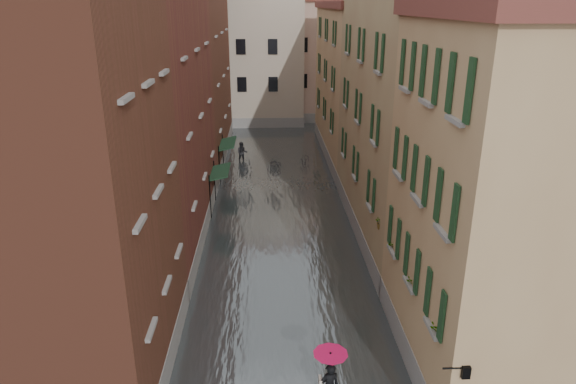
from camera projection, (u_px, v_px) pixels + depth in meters
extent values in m
plane|color=slate|center=(287.00, 333.00, 19.66)|extent=(120.00, 120.00, 0.00)
cube|color=#4E5557|center=(279.00, 205.00, 31.80)|extent=(10.00, 60.00, 0.20)
cube|color=brown|center=(55.00, 195.00, 15.25)|extent=(6.00, 8.00, 13.00)
cube|color=brown|center=(140.00, 123.00, 25.65)|extent=(6.00, 14.00, 12.50)
cube|color=brown|center=(184.00, 70.00, 39.45)|extent=(6.00, 16.00, 14.00)
cube|color=#A67F55|center=(512.00, 211.00, 16.06)|extent=(6.00, 8.00, 11.50)
cube|color=tan|center=(417.00, 115.00, 26.11)|extent=(6.00, 14.00, 13.00)
cube|color=#A67F55|center=(363.00, 86.00, 40.43)|extent=(6.00, 16.00, 11.50)
cube|color=#BEAA97|center=(243.00, 58.00, 52.90)|extent=(12.00, 9.00, 13.00)
cube|color=tan|center=(328.00, 61.00, 55.30)|extent=(10.00, 9.00, 12.00)
cube|color=#16331E|center=(220.00, 171.00, 30.19)|extent=(1.09, 2.78, 0.31)
cylinder|color=black|center=(210.00, 198.00, 29.26)|extent=(0.06, 0.06, 2.80)
cylinder|color=black|center=(215.00, 182.00, 31.87)|extent=(0.06, 0.06, 2.80)
cube|color=#16331E|center=(228.00, 143.00, 36.22)|extent=(1.09, 3.26, 0.31)
cylinder|color=black|center=(219.00, 166.00, 35.07)|extent=(0.06, 0.06, 2.80)
cylinder|color=black|center=(223.00, 153.00, 38.13)|extent=(0.06, 0.06, 2.80)
cylinder|color=black|center=(454.00, 368.00, 13.12)|extent=(0.60, 0.05, 0.05)
cube|color=black|center=(465.00, 371.00, 13.16)|extent=(0.22, 0.22, 0.35)
cube|color=beige|center=(465.00, 371.00, 13.16)|extent=(0.14, 0.14, 0.24)
cube|color=brown|center=(439.00, 332.00, 14.46)|extent=(0.22, 0.85, 0.18)
imported|color=#265926|center=(441.00, 320.00, 14.32)|extent=(0.59, 0.51, 0.66)
cube|color=brown|center=(414.00, 285.00, 16.89)|extent=(0.22, 0.85, 0.18)
imported|color=#265926|center=(415.00, 274.00, 16.74)|extent=(0.59, 0.51, 0.66)
cube|color=brown|center=(395.00, 249.00, 19.38)|extent=(0.22, 0.85, 0.18)
imported|color=#265926|center=(396.00, 239.00, 19.23)|extent=(0.59, 0.51, 0.66)
cube|color=brown|center=(382.00, 224.00, 21.56)|extent=(0.22, 0.85, 0.18)
imported|color=#265926|center=(382.00, 215.00, 21.42)|extent=(0.59, 0.51, 0.66)
cube|color=beige|center=(320.00, 383.00, 15.70)|extent=(0.08, 0.30, 0.38)
cylinder|color=black|center=(330.00, 373.00, 15.53)|extent=(0.02, 0.02, 1.00)
cone|color=#CD0D47|center=(330.00, 358.00, 15.33)|extent=(1.06, 1.06, 0.28)
imported|color=black|center=(242.00, 153.00, 40.12)|extent=(0.83, 0.65, 1.70)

